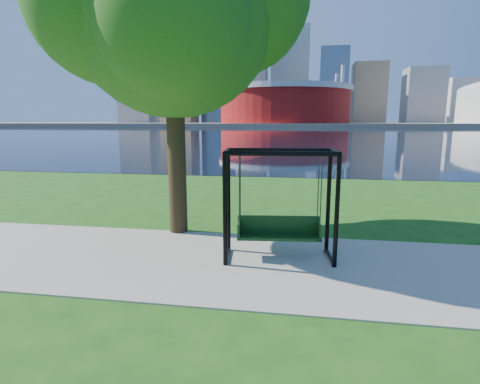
# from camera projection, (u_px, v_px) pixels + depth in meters

# --- Properties ---
(ground) EXTENTS (900.00, 900.00, 0.00)m
(ground) POSITION_uv_depth(u_px,v_px,m) (252.00, 256.00, 8.32)
(ground) COLOR #1E5114
(ground) RESTS_ON ground
(path) EXTENTS (120.00, 4.00, 0.03)m
(path) POSITION_uv_depth(u_px,v_px,m) (249.00, 263.00, 7.84)
(path) COLOR #9E937F
(path) RESTS_ON ground
(river) EXTENTS (900.00, 180.00, 0.02)m
(river) POSITION_uv_depth(u_px,v_px,m) (298.00, 132.00, 107.27)
(river) COLOR black
(river) RESTS_ON ground
(far_bank) EXTENTS (900.00, 228.00, 2.00)m
(far_bank) POSITION_uv_depth(u_px,v_px,m) (300.00, 124.00, 304.98)
(far_bank) COLOR #937F60
(far_bank) RESTS_ON ground
(stadium) EXTENTS (83.00, 83.00, 32.00)m
(stadium) POSITION_uv_depth(u_px,v_px,m) (284.00, 103.00, 235.22)
(stadium) COLOR maroon
(stadium) RESTS_ON far_bank
(skyline) EXTENTS (392.00, 66.00, 96.50)m
(skyline) POSITION_uv_depth(u_px,v_px,m) (296.00, 82.00, 312.18)
(skyline) COLOR gray
(skyline) RESTS_ON far_bank
(swing) EXTENTS (2.42, 1.26, 2.37)m
(swing) POSITION_uv_depth(u_px,v_px,m) (279.00, 207.00, 7.94)
(swing) COLOR black
(swing) RESTS_ON ground
(park_tree) EXTENTS (6.68, 6.03, 8.29)m
(park_tree) POSITION_uv_depth(u_px,v_px,m) (170.00, 4.00, 9.14)
(park_tree) COLOR black
(park_tree) RESTS_ON ground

